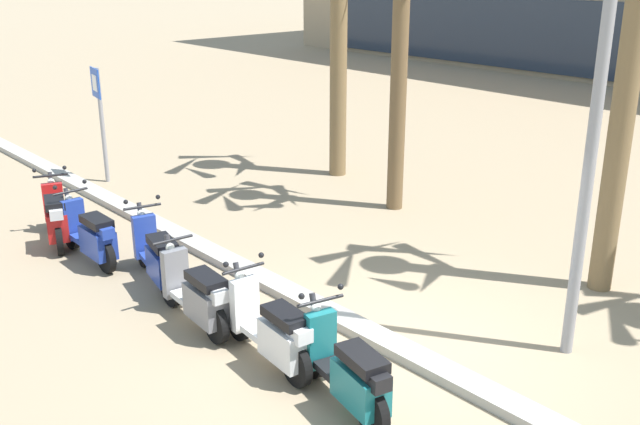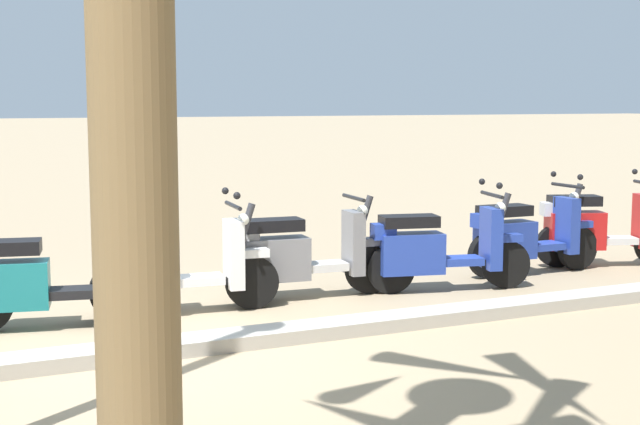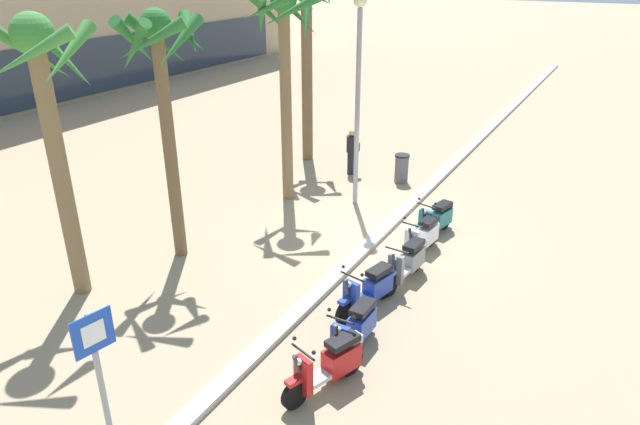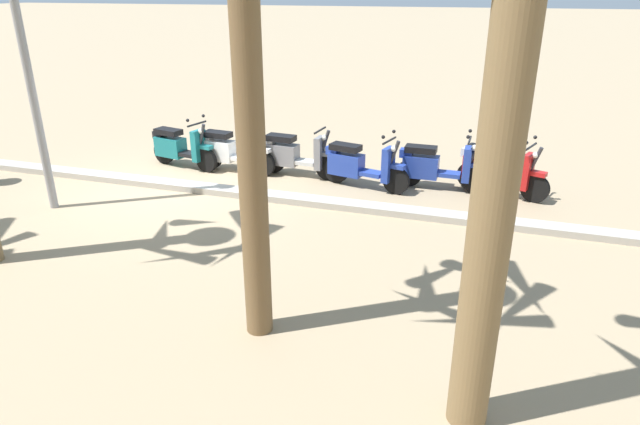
{
  "view_description": "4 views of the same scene",
  "coord_description": "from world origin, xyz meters",
  "px_view_note": "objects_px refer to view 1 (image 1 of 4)",
  "views": [
    {
      "loc": [
        5.34,
        -5.9,
        4.52
      ],
      "look_at": [
        -2.45,
        1.02,
        0.86
      ],
      "focal_mm": 40.95,
      "sensor_mm": 36.0,
      "label": 1
    },
    {
      "loc": [
        1.63,
        6.84,
        2.02
      ],
      "look_at": [
        -1.69,
        -0.35,
        1.04
      ],
      "focal_mm": 50.77,
      "sensor_mm": 36.0,
      "label": 2
    },
    {
      "loc": [
        -12.84,
        -5.27,
        6.74
      ],
      "look_at": [
        -2.19,
        0.67,
        1.29
      ],
      "focal_mm": 31.86,
      "sensor_mm": 36.0,
      "label": 3
    },
    {
      "loc": [
        -5.87,
        8.83,
        3.7
      ],
      "look_at": [
        -3.85,
        2.52,
        0.96
      ],
      "focal_mm": 30.99,
      "sensor_mm": 36.0,
      "label": 4
    }
  ],
  "objects_px": {
    "scooter_red_last_in_row": "(56,217)",
    "street_lamp": "(605,42)",
    "scooter_blue_lead_nearest": "(157,256)",
    "scooter_white_second_in_line": "(272,331)",
    "crossing_sign": "(100,112)",
    "scooter_teal_mid_rear": "(347,372)",
    "scooter_blue_far_back": "(90,235)",
    "scooter_grey_mid_front": "(196,295)"
  },
  "relations": [
    {
      "from": "street_lamp",
      "to": "scooter_red_last_in_row",
      "type": "bearing_deg",
      "value": -157.11
    },
    {
      "from": "scooter_blue_lead_nearest",
      "to": "crossing_sign",
      "type": "distance_m",
      "value": 5.71
    },
    {
      "from": "scooter_blue_far_back",
      "to": "crossing_sign",
      "type": "relative_size",
      "value": 0.75
    },
    {
      "from": "scooter_grey_mid_front",
      "to": "street_lamp",
      "type": "height_order",
      "value": "street_lamp"
    },
    {
      "from": "scooter_blue_lead_nearest",
      "to": "scooter_white_second_in_line",
      "type": "bearing_deg",
      "value": -2.77
    },
    {
      "from": "scooter_blue_far_back",
      "to": "scooter_white_second_in_line",
      "type": "relative_size",
      "value": 0.99
    },
    {
      "from": "scooter_blue_far_back",
      "to": "scooter_white_second_in_line",
      "type": "xyz_separation_m",
      "value": [
        4.27,
        0.22,
        0.0
      ]
    },
    {
      "from": "scooter_blue_lead_nearest",
      "to": "street_lamp",
      "type": "bearing_deg",
      "value": 28.95
    },
    {
      "from": "scooter_red_last_in_row",
      "to": "street_lamp",
      "type": "relative_size",
      "value": 0.29
    },
    {
      "from": "scooter_blue_far_back",
      "to": "scooter_grey_mid_front",
      "type": "xyz_separation_m",
      "value": [
        2.89,
        0.08,
        0.0
      ]
    },
    {
      "from": "scooter_red_last_in_row",
      "to": "scooter_teal_mid_rear",
      "type": "distance_m",
      "value": 6.6
    },
    {
      "from": "scooter_blue_far_back",
      "to": "crossing_sign",
      "type": "distance_m",
      "value": 4.57
    },
    {
      "from": "scooter_grey_mid_front",
      "to": "street_lamp",
      "type": "distance_m",
      "value": 5.62
    },
    {
      "from": "scooter_teal_mid_rear",
      "to": "crossing_sign",
      "type": "distance_m",
      "value": 9.61
    },
    {
      "from": "scooter_blue_lead_nearest",
      "to": "crossing_sign",
      "type": "height_order",
      "value": "crossing_sign"
    },
    {
      "from": "scooter_blue_far_back",
      "to": "street_lamp",
      "type": "relative_size",
      "value": 0.3
    },
    {
      "from": "scooter_blue_lead_nearest",
      "to": "scooter_white_second_in_line",
      "type": "relative_size",
      "value": 0.99
    },
    {
      "from": "crossing_sign",
      "to": "scooter_blue_far_back",
      "type": "bearing_deg",
      "value": -28.87
    },
    {
      "from": "scooter_white_second_in_line",
      "to": "scooter_teal_mid_rear",
      "type": "height_order",
      "value": "same"
    },
    {
      "from": "scooter_teal_mid_rear",
      "to": "crossing_sign",
      "type": "bearing_deg",
      "value": 168.68
    },
    {
      "from": "scooter_blue_lead_nearest",
      "to": "street_lamp",
      "type": "relative_size",
      "value": 0.3
    },
    {
      "from": "scooter_red_last_in_row",
      "to": "street_lamp",
      "type": "height_order",
      "value": "street_lamp"
    },
    {
      "from": "scooter_red_last_in_row",
      "to": "scooter_blue_far_back",
      "type": "height_order",
      "value": "same"
    },
    {
      "from": "street_lamp",
      "to": "scooter_grey_mid_front",
      "type": "bearing_deg",
      "value": -139.2
    },
    {
      "from": "scooter_blue_far_back",
      "to": "scooter_teal_mid_rear",
      "type": "relative_size",
      "value": 1.04
    },
    {
      "from": "scooter_blue_lead_nearest",
      "to": "street_lamp",
      "type": "height_order",
      "value": "street_lamp"
    },
    {
      "from": "scooter_blue_far_back",
      "to": "scooter_white_second_in_line",
      "type": "bearing_deg",
      "value": 2.91
    },
    {
      "from": "scooter_blue_lead_nearest",
      "to": "scooter_white_second_in_line",
      "type": "distance_m",
      "value": 2.85
    },
    {
      "from": "scooter_red_last_in_row",
      "to": "crossing_sign",
      "type": "height_order",
      "value": "crossing_sign"
    },
    {
      "from": "scooter_grey_mid_front",
      "to": "scooter_white_second_in_line",
      "type": "height_order",
      "value": "scooter_white_second_in_line"
    },
    {
      "from": "scooter_red_last_in_row",
      "to": "scooter_white_second_in_line",
      "type": "xyz_separation_m",
      "value": [
        5.39,
        0.29,
        -0.01
      ]
    },
    {
      "from": "scooter_grey_mid_front",
      "to": "crossing_sign",
      "type": "height_order",
      "value": "crossing_sign"
    },
    {
      "from": "crossing_sign",
      "to": "scooter_red_last_in_row",
      "type": "bearing_deg",
      "value": -38.65
    },
    {
      "from": "scooter_grey_mid_front",
      "to": "scooter_white_second_in_line",
      "type": "xyz_separation_m",
      "value": [
        1.38,
        0.13,
        0.0
      ]
    },
    {
      "from": "scooter_blue_lead_nearest",
      "to": "street_lamp",
      "type": "xyz_separation_m",
      "value": [
        4.95,
        2.74,
        3.23
      ]
    },
    {
      "from": "scooter_red_last_in_row",
      "to": "scooter_white_second_in_line",
      "type": "bearing_deg",
      "value": 3.07
    },
    {
      "from": "crossing_sign",
      "to": "scooter_white_second_in_line",
      "type": "bearing_deg",
      "value": -13.3
    },
    {
      "from": "street_lamp",
      "to": "scooter_blue_lead_nearest",
      "type": "bearing_deg",
      "value": -151.05
    },
    {
      "from": "scooter_blue_lead_nearest",
      "to": "scooter_grey_mid_front",
      "type": "bearing_deg",
      "value": -10.56
    },
    {
      "from": "scooter_blue_far_back",
      "to": "scooter_teal_mid_rear",
      "type": "height_order",
      "value": "same"
    },
    {
      "from": "scooter_blue_lead_nearest",
      "to": "scooter_grey_mid_front",
      "type": "relative_size",
      "value": 1.01
    },
    {
      "from": "street_lamp",
      "to": "crossing_sign",
      "type": "bearing_deg",
      "value": -174.74
    }
  ]
}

